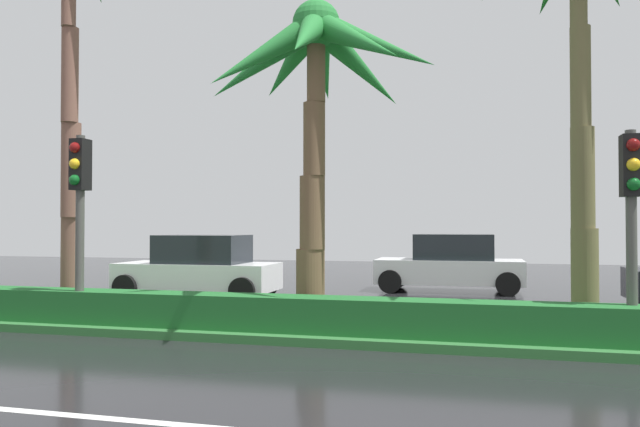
% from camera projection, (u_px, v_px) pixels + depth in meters
% --- Properties ---
extents(ground_plane, '(90.00, 42.00, 0.10)m').
position_uv_depth(ground_plane, '(446.00, 326.00, 12.24)').
color(ground_plane, black).
extents(median_strip, '(85.50, 4.00, 0.15)m').
position_uv_depth(median_strip, '(443.00, 328.00, 11.27)').
color(median_strip, '#2D6B33').
rests_on(median_strip, ground_plane).
extents(median_hedge, '(76.50, 0.70, 0.60)m').
position_uv_depth(median_hedge, '(439.00, 319.00, 9.93)').
color(median_hedge, '#1E6028').
rests_on(median_hedge, median_strip).
extents(palm_tree_centre_left, '(4.55, 4.64, 6.07)m').
position_uv_depth(palm_tree_centre_left, '(316.00, 72.00, 11.50)').
color(palm_tree_centre_left, brown).
rests_on(palm_tree_centre_left, median_strip).
extents(traffic_signal_median_left, '(0.28, 0.43, 3.52)m').
position_uv_depth(traffic_signal_median_left, '(80.00, 194.00, 11.42)').
color(traffic_signal_median_left, '#4C4C47').
rests_on(traffic_signal_median_left, median_strip).
extents(traffic_signal_median_right, '(0.28, 0.43, 3.30)m').
position_uv_depth(traffic_signal_median_right, '(631.00, 196.00, 9.40)').
color(traffic_signal_median_right, '#4C4C47').
rests_on(traffic_signal_median_right, median_strip).
extents(car_in_traffic_leading, '(4.30, 2.02, 1.72)m').
position_uv_depth(car_in_traffic_leading, '(199.00, 268.00, 16.57)').
color(car_in_traffic_leading, white).
rests_on(car_in_traffic_leading, ground_plane).
extents(car_in_traffic_second, '(4.30, 2.02, 1.72)m').
position_uv_depth(car_in_traffic_second, '(450.00, 264.00, 18.29)').
color(car_in_traffic_second, white).
rests_on(car_in_traffic_second, ground_plane).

